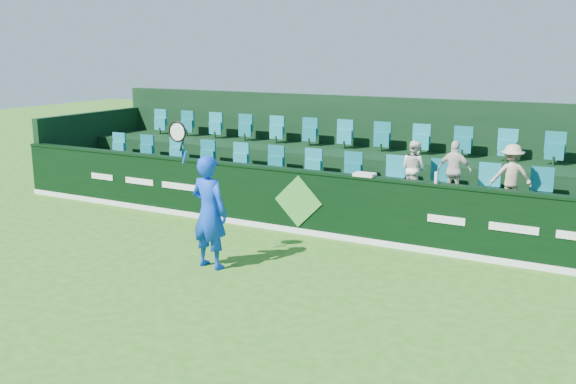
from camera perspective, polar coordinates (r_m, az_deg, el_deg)
The scene contains 13 objects.
ground at distance 10.41m, azimuth -9.23°, elevation -8.97°, with size 60.00×60.00×0.00m, color #2D6518.
sponsor_hoarding at distance 13.43m, azimuth 1.14°, elevation -0.84°, with size 16.00×0.25×1.35m.
stand_tier_front at distance 14.45m, azimuth 3.14°, elevation -1.01°, with size 16.00×2.00×0.80m, color black.
stand_tier_back at distance 16.09m, azimuth 6.07°, elevation 1.26°, with size 16.00×1.80×1.30m, color black.
stand_rear at distance 16.40m, azimuth 6.71°, elevation 3.47°, with size 16.00×4.10×2.60m.
seat_row_front at distance 14.66m, azimuth 3.85°, elevation 1.98°, with size 13.50×0.50×0.60m, color teal.
seat_row_back at distance 16.21m, azimuth 6.56°, elevation 4.74°, with size 13.50×0.50×0.60m, color teal.
tennis_player at distance 11.30m, azimuth -7.03°, elevation -1.73°, with size 1.19×0.55×2.64m.
spectator_left at distance 13.53m, azimuth 11.10°, elevation 2.08°, with size 0.56×0.44×1.16m, color white.
spectator_middle at distance 13.30m, azimuth 14.59°, elevation 1.85°, with size 0.71×0.30×1.21m, color silver.
spectator_right at distance 13.09m, azimuth 19.23°, elevation 1.38°, with size 0.79×0.45×1.22m, color tan.
towel at distance 12.70m, azimuth 6.83°, elevation 1.55°, with size 0.41×0.27×0.06m, color silver.
drinks_bottle at distance 12.24m, azimuth 13.04°, elevation 1.27°, with size 0.07×0.07×0.22m, color silver.
Camera 1 is at (6.02, -7.59, 3.80)m, focal length 40.00 mm.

